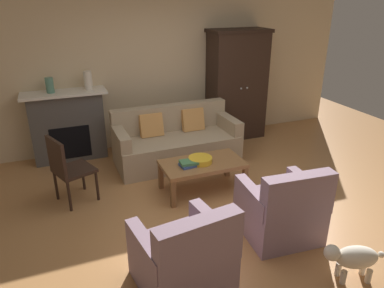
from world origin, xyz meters
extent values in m
plane|color=#B27A47|center=(0.00, 0.00, 0.00)|extent=(9.60, 9.60, 0.00)
cube|color=beige|center=(0.00, 2.55, 1.40)|extent=(7.20, 0.10, 2.80)
cube|color=#4C4947|center=(-1.55, 2.30, 0.54)|extent=(1.10, 0.36, 1.08)
cube|color=black|center=(-1.55, 2.12, 0.34)|extent=(0.60, 0.01, 0.52)
cube|color=white|center=(-1.55, 2.28, 1.10)|extent=(1.26, 0.48, 0.04)
cube|color=black|center=(1.40, 2.22, 0.94)|extent=(1.00, 0.52, 1.89)
cube|color=black|center=(1.40, 2.22, 1.92)|extent=(1.06, 0.55, 0.06)
sphere|color=#ADAFB5|center=(1.34, 1.95, 0.98)|extent=(0.04, 0.04, 0.04)
sphere|color=#ADAFB5|center=(1.46, 1.95, 0.98)|extent=(0.04, 0.04, 0.04)
cube|color=tan|center=(0.00, 1.51, 0.22)|extent=(1.91, 0.86, 0.44)
cube|color=tan|center=(0.00, 1.85, 0.65)|extent=(1.90, 0.20, 0.42)
cube|color=tan|center=(-0.88, 1.50, 0.55)|extent=(0.17, 0.80, 0.22)
cube|color=tan|center=(0.88, 1.52, 0.55)|extent=(0.17, 0.80, 0.22)
cube|color=tan|center=(-0.35, 1.71, 0.61)|extent=(0.36, 0.19, 0.37)
cube|color=tan|center=(0.35, 1.72, 0.61)|extent=(0.36, 0.19, 0.37)
cube|color=olive|center=(0.02, 0.55, 0.39)|extent=(1.10, 0.60, 0.05)
cube|color=brown|center=(-0.49, 0.29, 0.18)|extent=(0.06, 0.06, 0.37)
cube|color=brown|center=(0.53, 0.29, 0.18)|extent=(0.06, 0.06, 0.37)
cube|color=brown|center=(-0.49, 0.81, 0.18)|extent=(0.06, 0.06, 0.37)
cube|color=brown|center=(0.53, 0.81, 0.18)|extent=(0.06, 0.06, 0.37)
cylinder|color=gold|center=(-0.01, 0.56, 0.46)|extent=(0.32, 0.32, 0.07)
cube|color=#38569E|center=(-0.18, 0.51, 0.44)|extent=(0.26, 0.19, 0.03)
cube|color=#427A4C|center=(-0.18, 0.51, 0.47)|extent=(0.25, 0.19, 0.04)
cylinder|color=slate|center=(-1.73, 2.28, 1.23)|extent=(0.12, 0.12, 0.23)
cylinder|color=beige|center=(-1.17, 2.28, 1.26)|extent=(0.12, 0.12, 0.29)
cube|color=gray|center=(-0.84, -0.97, 0.21)|extent=(0.85, 0.85, 0.42)
cube|color=gray|center=(-0.80, -1.28, 0.65)|extent=(0.77, 0.26, 0.46)
cube|color=gray|center=(-0.51, -0.93, 0.52)|extent=(0.21, 0.71, 0.20)
cube|color=gray|center=(-1.17, -1.02, 0.52)|extent=(0.21, 0.71, 0.20)
cube|color=gray|center=(0.42, -0.65, 0.21)|extent=(0.82, 0.82, 0.42)
cube|color=gray|center=(0.40, -0.95, 0.65)|extent=(0.77, 0.22, 0.46)
cube|color=gray|center=(0.75, -0.67, 0.52)|extent=(0.18, 0.71, 0.20)
cube|color=gray|center=(0.10, -0.62, 0.52)|extent=(0.18, 0.71, 0.20)
cube|color=black|center=(-1.59, 0.92, 0.43)|extent=(0.57, 0.57, 0.04)
cylinder|color=black|center=(-1.34, 0.81, 0.21)|extent=(0.04, 0.04, 0.41)
cylinder|color=black|center=(-1.48, 1.17, 0.21)|extent=(0.04, 0.04, 0.41)
cylinder|color=black|center=(-1.70, 0.68, 0.21)|extent=(0.04, 0.04, 0.41)
cylinder|color=black|center=(-1.84, 1.03, 0.21)|extent=(0.04, 0.04, 0.41)
cube|color=black|center=(-1.78, 0.85, 0.68)|extent=(0.20, 0.42, 0.45)
ellipsoid|color=beige|center=(0.68, -1.52, 0.25)|extent=(0.44, 0.32, 0.22)
sphere|color=beige|center=(0.46, -1.44, 0.31)|extent=(0.15, 0.15, 0.15)
cylinder|color=beige|center=(0.55, -1.53, 0.07)|extent=(0.06, 0.06, 0.14)
cylinder|color=beige|center=(0.59, -1.43, 0.07)|extent=(0.06, 0.06, 0.14)
cylinder|color=beige|center=(0.78, -1.61, 0.07)|extent=(0.06, 0.06, 0.14)
cylinder|color=beige|center=(0.81, -1.51, 0.07)|extent=(0.06, 0.06, 0.14)
sphere|color=beige|center=(0.90, -1.59, 0.27)|extent=(0.06, 0.06, 0.06)
camera|label=1|loc=(-1.72, -3.45, 2.50)|focal=33.85mm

